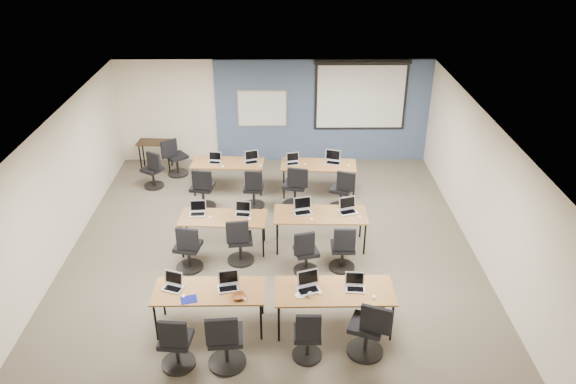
{
  "coord_description": "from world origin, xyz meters",
  "views": [
    {
      "loc": [
        0.23,
        -9.26,
        6.21
      ],
      "look_at": [
        0.32,
        0.4,
        1.15
      ],
      "focal_mm": 35.0,
      "sensor_mm": 36.0,
      "label": 1
    }
  ],
  "objects_px": {
    "training_table_front_right": "(334,292)",
    "laptop_2": "(308,285)",
    "task_chair_10": "(296,190)",
    "laptop_5": "(243,211)",
    "training_table_front_left": "(209,293)",
    "training_table_back_right": "(319,166)",
    "laptop_3": "(355,285)",
    "laptop_8": "(215,160)",
    "training_table_back_left": "(228,164)",
    "laptop_9": "(251,159)",
    "whiteboard": "(262,109)",
    "laptop_4": "(198,211)",
    "task_chair_4": "(188,252)",
    "task_chair_3": "(368,333)",
    "projector_screen": "(361,92)",
    "task_chair_0": "(176,346)",
    "task_chair_7": "(343,252)",
    "training_table_mid_right": "(320,216)",
    "task_chair_11": "(342,193)",
    "task_chair_8": "(203,192)",
    "training_table_mid_left": "(223,219)",
    "spare_chair_b": "(153,173)",
    "task_chair_6": "(306,256)",
    "task_chair_2": "(308,339)",
    "laptop_6": "(303,209)",
    "laptop_0": "(173,284)",
    "task_chair_5": "(240,244)",
    "laptop_11": "(333,160)",
    "task_chair_9": "(254,192)",
    "spare_chair_a": "(175,160)",
    "utility_table": "(155,146)",
    "laptop_10": "(293,161)",
    "laptop_7": "(348,208)",
    "task_chair_1": "(225,344)"
  },
  "relations": [
    {
      "from": "training_table_back_right",
      "to": "task_chair_6",
      "type": "distance_m",
      "value": 3.29
    },
    {
      "from": "task_chair_2",
      "to": "laptop_5",
      "type": "height_order",
      "value": "laptop_5"
    },
    {
      "from": "laptop_4",
      "to": "task_chair_4",
      "type": "relative_size",
      "value": 0.32
    },
    {
      "from": "task_chair_9",
      "to": "spare_chair_a",
      "type": "relative_size",
      "value": 0.96
    },
    {
      "from": "training_table_front_right",
      "to": "laptop_2",
      "type": "xyz_separation_m",
      "value": [
        -0.41,
        0.05,
        0.11
      ]
    },
    {
      "from": "laptop_10",
      "to": "task_chair_11",
      "type": "height_order",
      "value": "task_chair_11"
    },
    {
      "from": "training_table_mid_right",
      "to": "laptop_3",
      "type": "xyz_separation_m",
      "value": [
        0.4,
        -2.35,
        0.1
      ]
    },
    {
      "from": "training_table_back_right",
      "to": "laptop_8",
      "type": "xyz_separation_m",
      "value": [
        -2.43,
        0.15,
        0.1
      ]
    },
    {
      "from": "task_chair_6",
      "to": "training_table_front_right",
      "type": "bearing_deg",
      "value": -88.78
    },
    {
      "from": "whiteboard",
      "to": "laptop_6",
      "type": "distance_m",
      "value": 4.22
    },
    {
      "from": "task_chair_8",
      "to": "training_table_mid_left",
      "type": "bearing_deg",
      "value": -60.07
    },
    {
      "from": "training_table_mid_right",
      "to": "laptop_3",
      "type": "distance_m",
      "value": 2.39
    },
    {
      "from": "laptop_0",
      "to": "laptop_11",
      "type": "bearing_deg",
      "value": 77.79
    },
    {
      "from": "training_table_front_left",
      "to": "training_table_front_right",
      "type": "xyz_separation_m",
      "value": [
        1.98,
        -0.02,
        0.0
      ]
    },
    {
      "from": "laptop_7",
      "to": "laptop_11",
      "type": "relative_size",
      "value": 0.97
    },
    {
      "from": "laptop_8",
      "to": "laptop_6",
      "type": "bearing_deg",
      "value": -43.54
    },
    {
      "from": "training_table_back_right",
      "to": "laptop_3",
      "type": "xyz_separation_m",
      "value": [
        0.3,
        -4.66,
        0.11
      ]
    },
    {
      "from": "task_chair_11",
      "to": "spare_chair_b",
      "type": "xyz_separation_m",
      "value": [
        -4.42,
        1.11,
        -0.01
      ]
    },
    {
      "from": "task_chair_10",
      "to": "laptop_5",
      "type": "bearing_deg",
      "value": -110.64
    },
    {
      "from": "laptop_0",
      "to": "laptop_11",
      "type": "distance_m",
      "value": 5.57
    },
    {
      "from": "task_chair_2",
      "to": "task_chair_9",
      "type": "bearing_deg",
      "value": 102.85
    },
    {
      "from": "laptop_8",
      "to": "utility_table",
      "type": "height_order",
      "value": "laptop_8"
    },
    {
      "from": "laptop_4",
      "to": "task_chair_9",
      "type": "distance_m",
      "value": 1.9
    },
    {
      "from": "task_chair_0",
      "to": "laptop_5",
      "type": "relative_size",
      "value": 3.23
    },
    {
      "from": "laptop_0",
      "to": "laptop_9",
      "type": "bearing_deg",
      "value": 97.5
    },
    {
      "from": "task_chair_10",
      "to": "spare_chair_b",
      "type": "height_order",
      "value": "task_chair_10"
    },
    {
      "from": "task_chair_4",
      "to": "laptop_11",
      "type": "distance_m",
      "value": 4.39
    },
    {
      "from": "laptop_0",
      "to": "laptop_9",
      "type": "height_order",
      "value": "laptop_9"
    },
    {
      "from": "task_chair_4",
      "to": "task_chair_11",
      "type": "relative_size",
      "value": 1.01
    },
    {
      "from": "laptop_9",
      "to": "whiteboard",
      "type": "bearing_deg",
      "value": 64.24
    },
    {
      "from": "training_table_front_left",
      "to": "laptop_11",
      "type": "distance_m",
      "value": 5.37
    },
    {
      "from": "training_table_mid_right",
      "to": "laptop_2",
      "type": "xyz_separation_m",
      "value": [
        -0.34,
        -2.37,
        0.11
      ]
    },
    {
      "from": "training_table_front_right",
      "to": "task_chair_0",
      "type": "xyz_separation_m",
      "value": [
        -2.38,
        -0.88,
        -0.28
      ]
    },
    {
      "from": "task_chair_3",
      "to": "laptop_4",
      "type": "distance_m",
      "value": 4.3
    },
    {
      "from": "laptop_3",
      "to": "training_table_front_right",
      "type": "bearing_deg",
      "value": -164.19
    },
    {
      "from": "task_chair_0",
      "to": "task_chair_7",
      "type": "relative_size",
      "value": 1.02
    },
    {
      "from": "laptop_8",
      "to": "projector_screen",
      "type": "bearing_deg",
      "value": 31.7
    },
    {
      "from": "task_chair_5",
      "to": "utility_table",
      "type": "xyz_separation_m",
      "value": [
        -2.44,
        4.26,
        0.23
      ]
    },
    {
      "from": "laptop_2",
      "to": "task_chair_5",
      "type": "relative_size",
      "value": 0.36
    },
    {
      "from": "laptop_8",
      "to": "training_table_back_left",
      "type": "bearing_deg",
      "value": 2.79
    },
    {
      "from": "task_chair_0",
      "to": "projector_screen",
      "type": "bearing_deg",
      "value": 70.1
    },
    {
      "from": "task_chair_6",
      "to": "spare_chair_b",
      "type": "distance_m",
      "value": 4.99
    },
    {
      "from": "training_table_front_left",
      "to": "laptop_9",
      "type": "distance_m",
      "value": 4.89
    },
    {
      "from": "task_chair_1",
      "to": "laptop_0",
      "type": "bearing_deg",
      "value": 128.1
    },
    {
      "from": "training_table_front_left",
      "to": "task_chair_2",
      "type": "relative_size",
      "value": 1.86
    },
    {
      "from": "training_table_back_right",
      "to": "laptop_7",
      "type": "height_order",
      "value": "laptop_7"
    },
    {
      "from": "task_chair_5",
      "to": "task_chair_10",
      "type": "xyz_separation_m",
      "value": [
        1.11,
        2.19,
        0.02
      ]
    },
    {
      "from": "laptop_0",
      "to": "task_chair_5",
      "type": "height_order",
      "value": "task_chair_5"
    },
    {
      "from": "task_chair_2",
      "to": "laptop_8",
      "type": "xyz_separation_m",
      "value": [
        -1.95,
        5.6,
        0.4
      ]
    },
    {
      "from": "laptop_3",
      "to": "task_chair_10",
      "type": "height_order",
      "value": "task_chair_10"
    }
  ]
}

